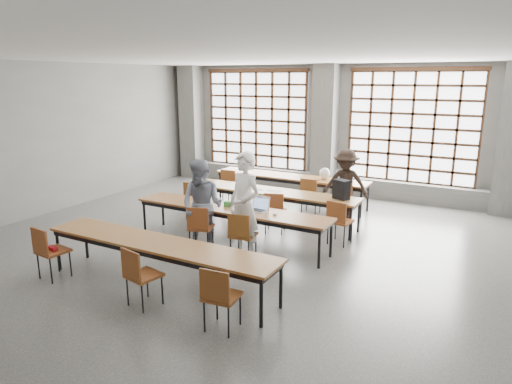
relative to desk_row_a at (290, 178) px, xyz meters
The scene contains 39 objects.
floor 3.67m from the desk_row_a, 85.47° to the right, with size 11.00×11.00×0.00m, color #474745.
ceiling 4.59m from the desk_row_a, 85.47° to the right, with size 11.00×11.00×0.00m, color silver.
wall_back 2.21m from the desk_row_a, 81.48° to the left, with size 10.00×10.00×0.00m, color #5F5F5D.
wall_left 6.03m from the desk_row_a, 142.65° to the right, with size 11.00×11.00×0.00m, color #5F5F5D.
column_left 4.65m from the desk_row_a, 158.95° to the left, with size 0.60×0.55×3.50m, color #525250.
column_mid 1.97m from the desk_row_a, 80.04° to the left, with size 0.60×0.55×3.50m, color #525250.
column_right 5.17m from the desk_row_a, 18.72° to the left, with size 0.60×0.55×3.50m, color #525250.
window_left 2.95m from the desk_row_a, 137.15° to the left, with size 3.32×0.12×3.00m.
window_right 3.36m from the desk_row_a, 35.73° to the left, with size 3.32×0.12×3.00m.
sill_ledge 1.77m from the desk_row_a, 80.50° to the left, with size 9.80×0.35×0.50m, color #525250.
desk_row_a is the anchor object (origin of this frame).
desk_row_b 1.62m from the desk_row_a, 81.16° to the right, with size 4.00×0.70×0.73m.
desk_row_c 3.19m from the desk_row_a, 86.21° to the right, with size 4.00×0.70×0.73m.
desk_row_d 5.31m from the desk_row_a, 87.40° to the right, with size 4.00×0.70×0.73m.
chair_back_left 1.53m from the desk_row_a, 155.68° to the right, with size 0.46×0.47×0.88m.
chair_back_mid 1.03m from the desk_row_a, 38.06° to the right, with size 0.44×0.44×0.88m.
chair_back_right 1.74m from the desk_row_a, 21.28° to the right, with size 0.48×0.49×0.88m.
chair_mid_left 2.61m from the desk_row_a, 121.09° to the right, with size 0.45×0.46×0.88m.
chair_mid_centre 2.33m from the desk_row_a, 73.20° to the right, with size 0.52×0.53×0.88m.
chair_mid_right 3.02m from the desk_row_a, 47.54° to the right, with size 0.47×0.47×0.88m.
chair_front_left 3.81m from the desk_row_a, 90.98° to the right, with size 0.53×0.53×0.88m.
chair_front_right 3.90m from the desk_row_a, 77.86° to the right, with size 0.47×0.47×0.88m.
chair_near_left 6.12m from the desk_row_a, 103.88° to the right, with size 0.46×0.46×0.88m.
chair_near_mid 5.95m from the desk_row_a, 85.90° to the right, with size 0.49×0.50×0.88m.
chair_near_right 6.19m from the desk_row_a, 73.58° to the right, with size 0.46×0.46×0.88m.
student_male 3.78m from the desk_row_a, 77.59° to the right, with size 0.70×0.46×1.92m, color white.
student_female 3.69m from the desk_row_a, 91.39° to the right, with size 0.83×0.65×1.71m, color #1A294E.
student_back 1.68m from the desk_row_a, 17.35° to the right, with size 1.03×0.59×1.60m, color black.
laptop_front 3.17m from the desk_row_a, 76.04° to the right, with size 0.38×0.33×0.26m.
laptop_back 1.34m from the desk_row_a, ahead, with size 0.44×0.41×0.26m.
mouse 3.41m from the desk_row_a, 70.08° to the right, with size 0.10×0.06×0.04m, color white.
green_box 3.11m from the desk_row_a, 87.04° to the right, with size 0.25×0.09×0.09m, color #2B842D.
phone 3.31m from the desk_row_a, 83.22° to the right, with size 0.13×0.06×0.01m, color black.
paper_sheet_a 1.59m from the desk_row_a, 102.76° to the right, with size 0.30×0.21×0.00m, color silver.
paper_sheet_b 1.65m from the desk_row_a, 91.77° to the right, with size 0.30×0.21×0.00m, color silver.
paper_sheet_c 1.64m from the desk_row_a, 77.70° to the right, with size 0.30×0.21×0.00m, color silver.
backpack 2.43m from the desk_row_a, 39.98° to the right, with size 0.32×0.20×0.40m, color black.
plastic_bag 0.93m from the desk_row_a, ahead, with size 0.26×0.21×0.29m, color white.
red_pouch 6.04m from the desk_row_a, 103.99° to the right, with size 0.20×0.08×0.06m, color maroon.
Camera 1 is at (4.36, -6.67, 3.13)m, focal length 32.00 mm.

